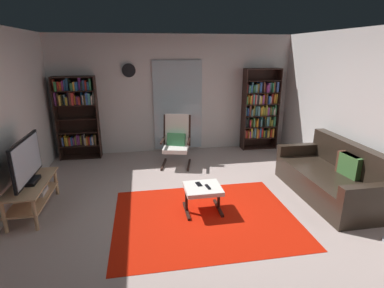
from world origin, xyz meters
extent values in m
plane|color=#B5A09A|center=(0.00, 0.00, 0.00)|extent=(7.02, 7.02, 0.00)
cube|color=silver|center=(0.00, 2.90, 1.30)|extent=(5.60, 0.06, 2.60)
cube|color=silver|center=(2.70, 0.00, 1.30)|extent=(0.06, 6.00, 2.60)
cube|color=silver|center=(0.06, 2.83, 1.05)|extent=(1.10, 0.01, 2.00)
cube|color=red|center=(0.05, -0.20, 0.00)|extent=(2.52, 1.97, 0.01)
cube|color=tan|center=(-2.37, 0.39, 0.45)|extent=(0.47, 1.14, 0.02)
cube|color=tan|center=(-2.37, 0.39, 0.21)|extent=(0.43, 1.08, 0.02)
cylinder|color=tan|center=(-2.19, -0.13, 0.22)|extent=(0.05, 0.05, 0.44)
cylinder|color=tan|center=(-2.19, 0.91, 0.22)|extent=(0.05, 0.05, 0.44)
cylinder|color=tan|center=(-2.56, -0.13, 0.22)|extent=(0.05, 0.05, 0.44)
cylinder|color=tan|center=(-2.56, 0.91, 0.22)|extent=(0.05, 0.05, 0.44)
cube|color=silver|center=(-2.37, 0.51, 0.25)|extent=(0.28, 0.28, 0.07)
cube|color=black|center=(-2.37, 0.39, 0.48)|extent=(0.20, 0.32, 0.05)
cube|color=black|center=(-2.37, 0.39, 0.81)|extent=(0.04, 1.02, 0.60)
cube|color=silver|center=(-2.35, 0.39, 0.81)|extent=(0.01, 0.96, 0.54)
cube|color=black|center=(-2.52, 2.67, 0.88)|extent=(0.02, 0.30, 1.76)
cube|color=black|center=(-1.69, 2.67, 0.88)|extent=(0.02, 0.30, 1.76)
cube|color=black|center=(-2.11, 2.81, 0.88)|extent=(0.85, 0.02, 1.76)
cube|color=black|center=(-2.11, 2.67, 0.02)|extent=(0.82, 0.28, 0.02)
cube|color=black|center=(-2.11, 2.67, 0.29)|extent=(0.82, 0.28, 0.02)
cube|color=black|center=(-2.11, 2.67, 0.59)|extent=(0.82, 0.28, 0.02)
cube|color=black|center=(-2.11, 2.67, 0.88)|extent=(0.82, 0.28, 0.02)
cube|color=black|center=(-2.11, 2.67, 1.17)|extent=(0.82, 0.28, 0.02)
cube|color=black|center=(-2.11, 2.67, 1.46)|extent=(0.82, 0.28, 0.02)
cube|color=black|center=(-2.11, 2.67, 1.74)|extent=(0.82, 0.28, 0.02)
cube|color=brown|center=(-2.49, 2.68, 0.41)|extent=(0.02, 0.11, 0.23)
cube|color=#3D59A1|center=(-2.45, 2.67, 0.39)|extent=(0.03, 0.18, 0.18)
cube|color=gold|center=(-2.41, 2.66, 0.42)|extent=(0.02, 0.14, 0.23)
cube|color=gold|center=(-2.36, 2.66, 0.39)|extent=(0.04, 0.17, 0.18)
cube|color=#D13E2F|center=(-2.31, 2.65, 0.38)|extent=(0.04, 0.13, 0.17)
cube|color=#2D60B1|center=(-2.27, 2.66, 0.39)|extent=(0.03, 0.14, 0.18)
cube|color=#964894|center=(-2.24, 2.69, 0.38)|extent=(0.03, 0.14, 0.16)
cube|color=olive|center=(-2.20, 2.69, 0.39)|extent=(0.03, 0.12, 0.19)
cube|color=#983F92|center=(-2.16, 2.68, 0.41)|extent=(0.02, 0.13, 0.22)
cube|color=purple|center=(-2.13, 2.69, 0.40)|extent=(0.03, 0.12, 0.20)
cube|color=#A39C2A|center=(-2.09, 2.69, 0.40)|extent=(0.03, 0.12, 0.20)
cube|color=black|center=(-2.05, 2.69, 0.41)|extent=(0.02, 0.16, 0.23)
cube|color=beige|center=(-2.02, 2.68, 0.41)|extent=(0.02, 0.12, 0.23)
cube|color=beige|center=(-1.98, 2.67, 0.38)|extent=(0.02, 0.21, 0.16)
cube|color=orange|center=(-1.95, 2.68, 0.39)|extent=(0.03, 0.22, 0.18)
cube|color=red|center=(-1.91, 2.67, 0.38)|extent=(0.04, 0.14, 0.17)
cube|color=blue|center=(-1.87, 2.69, 0.39)|extent=(0.03, 0.22, 0.17)
cube|color=beige|center=(-1.84, 2.68, 0.39)|extent=(0.04, 0.21, 0.18)
cube|color=#A09739|center=(-1.80, 2.68, 0.41)|extent=(0.02, 0.13, 0.22)
cube|color=brown|center=(-1.77, 2.68, 0.41)|extent=(0.02, 0.23, 0.22)
cube|color=#954399|center=(-2.48, 2.69, 1.31)|extent=(0.03, 0.20, 0.26)
cube|color=brown|center=(-2.44, 2.66, 1.30)|extent=(0.03, 0.12, 0.23)
cube|color=gold|center=(-2.39, 2.65, 1.28)|extent=(0.03, 0.21, 0.20)
cube|color=black|center=(-2.36, 2.67, 1.28)|extent=(0.03, 0.13, 0.21)
cube|color=teal|center=(-2.31, 2.67, 1.29)|extent=(0.04, 0.10, 0.21)
cube|color=#9F922F|center=(-2.27, 2.68, 1.26)|extent=(0.04, 0.22, 0.16)
cube|color=#23182E|center=(-2.23, 2.69, 1.31)|extent=(0.03, 0.21, 0.26)
cube|color=brown|center=(-2.19, 2.68, 1.31)|extent=(0.04, 0.22, 0.26)
cube|color=red|center=(-2.14, 2.66, 1.31)|extent=(0.04, 0.24, 0.26)
cube|color=gold|center=(-2.10, 2.66, 1.27)|extent=(0.02, 0.11, 0.19)
cube|color=#974785|center=(-2.06, 2.66, 1.27)|extent=(0.04, 0.13, 0.17)
cube|color=red|center=(-2.02, 2.67, 1.26)|extent=(0.04, 0.23, 0.16)
cube|color=#286BAE|center=(-1.98, 2.69, 1.30)|extent=(0.03, 0.11, 0.25)
cube|color=#C0B2A8|center=(-1.94, 2.68, 1.28)|extent=(0.02, 0.21, 0.20)
cube|color=#A4882D|center=(-1.90, 2.66, 1.27)|extent=(0.03, 0.14, 0.18)
cube|color=#395DAE|center=(-1.86, 2.67, 1.30)|extent=(0.04, 0.24, 0.25)
cube|color=teal|center=(-1.82, 2.67, 1.30)|extent=(0.04, 0.22, 0.23)
cube|color=beige|center=(-1.77, 2.66, 1.27)|extent=(0.04, 0.20, 0.18)
cube|color=#BEB4A7|center=(-1.73, 2.69, 1.31)|extent=(0.02, 0.20, 0.25)
cube|color=red|center=(-2.49, 2.66, 1.58)|extent=(0.03, 0.12, 0.23)
cube|color=#378444|center=(-2.44, 2.67, 1.56)|extent=(0.04, 0.23, 0.18)
cube|color=red|center=(-2.40, 2.68, 1.56)|extent=(0.03, 0.18, 0.18)
cube|color=orange|center=(-2.36, 2.68, 1.55)|extent=(0.03, 0.10, 0.17)
cube|color=#9E3783|center=(-2.31, 2.66, 1.57)|extent=(0.03, 0.10, 0.20)
cube|color=#3265B7|center=(-2.27, 2.66, 1.58)|extent=(0.02, 0.11, 0.22)
cube|color=#5597A2|center=(-2.25, 2.69, 1.59)|extent=(0.02, 0.10, 0.24)
cube|color=teal|center=(-2.22, 2.67, 1.60)|extent=(0.03, 0.15, 0.26)
cube|color=black|center=(-2.18, 2.69, 1.59)|extent=(0.03, 0.12, 0.23)
cube|color=#3B844E|center=(-2.14, 2.67, 1.55)|extent=(0.04, 0.19, 0.15)
cube|color=gold|center=(-2.09, 2.66, 1.56)|extent=(0.04, 0.19, 0.18)
cube|color=#2965A7|center=(-2.04, 2.65, 1.56)|extent=(0.04, 0.19, 0.17)
cube|color=purple|center=(-1.99, 2.69, 1.60)|extent=(0.04, 0.13, 0.26)
cube|color=black|center=(-1.95, 2.68, 1.55)|extent=(0.03, 0.17, 0.16)
cube|color=#3E67A7|center=(-1.91, 2.69, 1.57)|extent=(0.04, 0.12, 0.20)
cube|color=red|center=(-1.86, 2.68, 1.57)|extent=(0.03, 0.17, 0.20)
cube|color=teal|center=(-1.82, 2.69, 1.55)|extent=(0.04, 0.16, 0.16)
cube|color=#368651|center=(-1.77, 2.67, 1.59)|extent=(0.04, 0.19, 0.23)
cube|color=black|center=(1.57, 2.66, 0.94)|extent=(0.02, 0.30, 1.87)
cube|color=black|center=(2.38, 2.66, 0.94)|extent=(0.02, 0.30, 1.87)
cube|color=black|center=(1.97, 2.80, 0.94)|extent=(0.82, 0.02, 1.87)
cube|color=black|center=(1.97, 2.66, 0.02)|extent=(0.79, 0.28, 0.02)
cube|color=black|center=(1.97, 2.66, 0.27)|extent=(0.79, 0.28, 0.02)
cube|color=black|center=(1.97, 2.66, 0.54)|extent=(0.79, 0.28, 0.02)
cube|color=black|center=(1.97, 2.66, 0.80)|extent=(0.79, 0.28, 0.02)
cube|color=black|center=(1.97, 2.66, 1.07)|extent=(0.79, 0.28, 0.02)
cube|color=black|center=(1.97, 2.66, 1.34)|extent=(0.79, 0.28, 0.02)
cube|color=black|center=(1.97, 2.66, 1.61)|extent=(0.79, 0.28, 0.02)
cube|color=black|center=(1.97, 2.66, 1.86)|extent=(0.79, 0.28, 0.02)
cube|color=brown|center=(1.61, 2.66, 0.38)|extent=(0.03, 0.14, 0.20)
cube|color=red|center=(1.65, 2.67, 0.36)|extent=(0.04, 0.14, 0.18)
cube|color=orange|center=(1.70, 2.66, 0.36)|extent=(0.02, 0.21, 0.17)
cube|color=#9B328C|center=(1.73, 2.65, 0.36)|extent=(0.03, 0.19, 0.16)
cube|color=gold|center=(1.77, 2.66, 0.39)|extent=(0.04, 0.16, 0.24)
cube|color=#589B99|center=(1.81, 2.66, 0.36)|extent=(0.03, 0.14, 0.17)
cube|color=#5995A3|center=(1.85, 2.66, 0.39)|extent=(0.04, 0.20, 0.24)
cube|color=orange|center=(1.90, 2.65, 0.39)|extent=(0.03, 0.24, 0.22)
cube|color=red|center=(1.94, 2.67, 0.37)|extent=(0.04, 0.21, 0.19)
cube|color=#275DA4|center=(1.99, 2.67, 0.39)|extent=(0.04, 0.19, 0.22)
cube|color=red|center=(2.04, 2.68, 0.39)|extent=(0.04, 0.15, 0.22)
cube|color=#959F2A|center=(2.09, 2.66, 0.36)|extent=(0.03, 0.17, 0.16)
cube|color=#1D3030|center=(2.13, 2.66, 0.37)|extent=(0.04, 0.19, 0.18)
cube|color=gold|center=(2.17, 2.66, 0.35)|extent=(0.03, 0.21, 0.16)
cube|color=olive|center=(2.22, 2.67, 0.39)|extent=(0.03, 0.15, 0.22)
cube|color=red|center=(2.25, 2.65, 0.37)|extent=(0.03, 0.18, 0.19)
cube|color=orange|center=(2.30, 2.67, 0.38)|extent=(0.04, 0.23, 0.21)
cube|color=black|center=(1.61, 2.67, 0.65)|extent=(0.03, 0.18, 0.22)
cube|color=#292F2B|center=(1.64, 2.68, 0.64)|extent=(0.02, 0.18, 0.18)
cube|color=#1E2E28|center=(1.68, 2.66, 0.65)|extent=(0.03, 0.11, 0.22)
cube|color=#C02639|center=(1.72, 2.65, 0.63)|extent=(0.03, 0.21, 0.17)
cube|color=#A89F3B|center=(1.76, 2.68, 0.62)|extent=(0.04, 0.13, 0.16)
cube|color=#448948|center=(1.81, 2.66, 0.65)|extent=(0.03, 0.22, 0.22)
cube|color=brown|center=(1.84, 2.65, 0.63)|extent=(0.02, 0.15, 0.16)
cube|color=orange|center=(1.88, 2.64, 0.62)|extent=(0.03, 0.20, 0.16)
cube|color=orange|center=(1.91, 2.67, 0.64)|extent=(0.02, 0.19, 0.19)
cube|color=#1B242E|center=(1.94, 2.67, 0.65)|extent=(0.04, 0.12, 0.21)
cube|color=#5C8E9C|center=(1.99, 2.64, 0.63)|extent=(0.03, 0.14, 0.17)
cube|color=teal|center=(2.02, 2.67, 0.65)|extent=(0.03, 0.13, 0.22)
cube|color=black|center=(2.06, 2.64, 0.64)|extent=(0.02, 0.24, 0.19)
cube|color=orange|center=(2.10, 2.67, 0.65)|extent=(0.03, 0.12, 0.22)
cube|color=#5A9C98|center=(2.14, 2.64, 0.65)|extent=(0.03, 0.12, 0.22)
cube|color=teal|center=(2.18, 2.68, 0.66)|extent=(0.03, 0.17, 0.23)
cube|color=olive|center=(2.22, 2.65, 0.65)|extent=(0.03, 0.10, 0.22)
cube|color=olive|center=(2.26, 2.65, 0.62)|extent=(0.04, 0.14, 0.15)
cube|color=#307852|center=(2.31, 2.65, 0.66)|extent=(0.04, 0.20, 0.23)
cube|color=teal|center=(1.61, 2.68, 0.91)|extent=(0.04, 0.15, 0.19)
cube|color=#315AB9|center=(1.66, 2.65, 0.90)|extent=(0.03, 0.14, 0.18)
cube|color=brown|center=(1.70, 2.66, 0.93)|extent=(0.04, 0.21, 0.24)
cube|color=teal|center=(1.74, 2.65, 0.89)|extent=(0.03, 0.24, 0.15)
cube|color=olive|center=(1.78, 2.64, 0.90)|extent=(0.03, 0.12, 0.17)
cube|color=olive|center=(1.82, 2.68, 0.93)|extent=(0.03, 0.14, 0.24)
cube|color=teal|center=(1.85, 2.64, 0.92)|extent=(0.04, 0.13, 0.22)
cube|color=#5C9293|center=(1.90, 2.66, 0.92)|extent=(0.04, 0.22, 0.22)
cube|color=gold|center=(1.94, 2.66, 0.89)|extent=(0.02, 0.12, 0.15)
cube|color=orange|center=(1.97, 2.67, 0.91)|extent=(0.02, 0.21, 0.19)
cube|color=gold|center=(2.00, 2.66, 0.92)|extent=(0.03, 0.17, 0.22)
cube|color=#A4A039|center=(2.05, 2.67, 0.91)|extent=(0.04, 0.20, 0.19)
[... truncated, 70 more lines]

